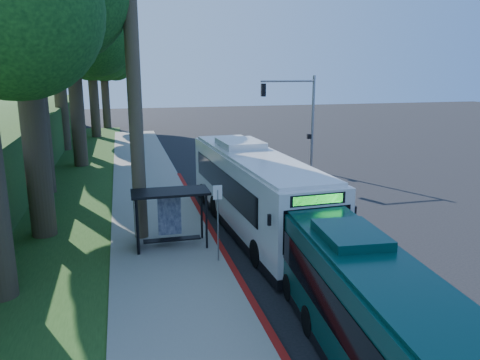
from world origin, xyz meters
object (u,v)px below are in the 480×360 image
object	(u,v)px
bus_shelter	(164,208)
white_bus	(253,189)
teal_bus	(374,315)
pickup	(270,176)

from	to	relation	value
bus_shelter	white_bus	world-z (taller)	white_bus
white_bus	teal_bus	size ratio (longest dim) A/B	1.23
teal_bus	pickup	xyz separation A→B (m)	(3.23, 18.42, -0.80)
teal_bus	white_bus	bearing A→B (deg)	94.26
bus_shelter	pickup	bearing A→B (deg)	49.44
bus_shelter	teal_bus	xyz separation A→B (m)	(4.25, -9.68, -0.24)
pickup	bus_shelter	bearing A→B (deg)	-139.45
bus_shelter	pickup	distance (m)	11.55
bus_shelter	pickup	world-z (taller)	bus_shelter
pickup	white_bus	bearing A→B (deg)	-122.66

